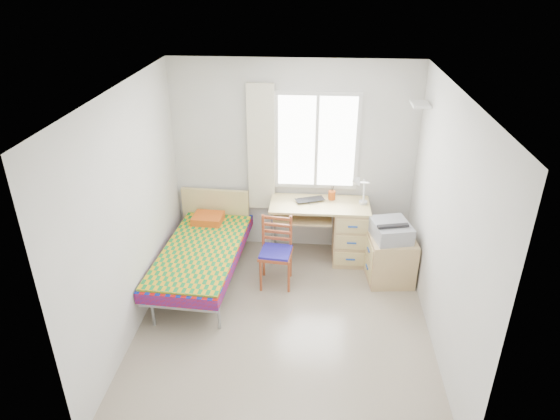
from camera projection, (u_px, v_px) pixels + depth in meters
The scene contains 17 objects.
floor at pixel (284, 322), 5.62m from camera, with size 3.50×3.50×0.00m, color #BCAD93.
ceiling at pixel (285, 91), 4.46m from camera, with size 3.50×3.50×0.00m, color white.
wall_back at pixel (293, 158), 6.60m from camera, with size 3.20×3.20×0.00m, color silver.
wall_left at pixel (130, 214), 5.15m from camera, with size 3.50×3.50×0.00m, color silver.
wall_right at pixel (445, 226), 4.93m from camera, with size 3.50×3.50×0.00m, color silver.
window at pixel (317, 142), 6.45m from camera, with size 1.10×0.04×1.30m.
curtain at pixel (261, 149), 6.50m from camera, with size 0.35×0.05×1.70m, color white.
floating_shelf at pixel (420, 104), 5.80m from camera, with size 0.20×0.32×0.03m, color white.
bed at pixel (203, 251), 6.21m from camera, with size 1.04×2.02×0.85m.
desk at pixel (345, 230), 6.64m from camera, with size 1.30×0.59×0.81m.
chair at pixel (277, 247), 6.12m from camera, with size 0.42×0.42×0.88m.
cabinet at pixel (391, 260), 6.22m from camera, with size 0.60×0.55×0.60m.
printer at pixel (391, 230), 6.08m from camera, with size 0.53×0.58×0.21m.
laptop at pixel (311, 202), 6.51m from camera, with size 0.38×0.24×0.03m, color black.
pen_cup at pixel (332, 195), 6.59m from camera, with size 0.09×0.09×0.12m, color orange.
task_lamp at pixel (360, 188), 6.28m from camera, with size 0.23×0.33×0.44m.
book at pixel (306, 218), 6.61m from camera, with size 0.18×0.24×0.02m, color gray.
Camera 1 is at (0.30, -4.45, 3.65)m, focal length 32.00 mm.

